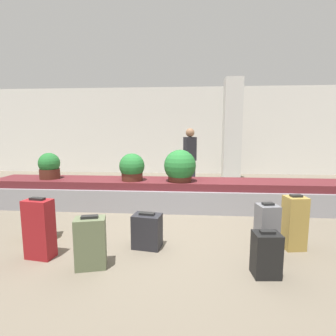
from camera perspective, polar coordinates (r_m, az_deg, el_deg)
ground_plane at (r=4.40m, az=-1.32°, el=-13.28°), size 18.00×18.00×0.00m
back_wall at (r=9.93m, az=2.04°, el=8.06°), size 18.00×0.06×3.20m
carousel at (r=5.54m, az=0.00°, el=-5.71°), size 7.66×0.98×0.59m
pillar at (r=8.49m, az=13.76°, el=7.84°), size 0.53×0.53×3.20m
suitcase_0 at (r=3.75m, az=-26.21°, el=-11.80°), size 0.37×0.25×0.78m
suitcase_1 at (r=3.65m, az=20.66°, el=-12.66°), size 0.29×0.28×0.71m
suitcase_2 at (r=3.24m, az=20.58°, el=-17.16°), size 0.30×0.26×0.53m
suitcase_3 at (r=3.32m, az=-16.49°, el=-15.31°), size 0.40×0.31×0.63m
suitcase_4 at (r=4.39m, az=-25.70°, el=-10.21°), size 0.36×0.33×0.59m
suitcase_5 at (r=4.02m, az=25.79°, el=-10.67°), size 0.30×0.28×0.76m
suitcase_6 at (r=3.72m, az=-4.56°, el=-13.47°), size 0.42×0.33×0.50m
potted_plant_0 at (r=5.43m, az=-7.85°, el=0.04°), size 0.52×0.52×0.56m
potted_plant_1 at (r=6.14m, az=-24.42°, el=0.35°), size 0.44×0.44×0.55m
potted_plant_2 at (r=5.29m, az=2.61°, el=0.23°), size 0.65×0.65×0.65m
traveler_0 at (r=7.13m, az=4.78°, el=3.20°), size 0.37×0.32×1.67m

